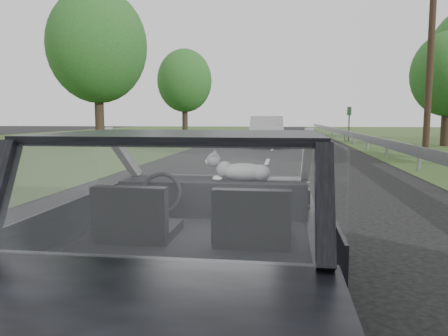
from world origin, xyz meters
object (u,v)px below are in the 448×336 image
(cat, at_px, (244,171))
(other_car, at_px, (266,131))
(utility_pole, at_px, (431,50))
(highway_sign, at_px, (349,124))
(subject_car, at_px, (201,228))

(cat, relative_size, other_car, 0.12)
(utility_pole, bearing_deg, cat, -111.24)
(other_car, bearing_deg, cat, -90.70)
(cat, height_order, other_car, other_car)
(other_car, bearing_deg, highway_sign, 44.38)
(subject_car, distance_m, cat, 0.74)
(cat, xyz_separation_m, utility_pole, (6.67, 17.16, 3.41))
(utility_pole, bearing_deg, other_car, 161.86)
(cat, height_order, utility_pole, utility_pole)
(other_car, height_order, highway_sign, highway_sign)
(cat, height_order, highway_sign, highway_sign)
(cat, distance_m, other_car, 19.57)
(highway_sign, relative_size, utility_pole, 0.24)
(other_car, xyz_separation_m, utility_pole, (7.31, -2.40, 3.69))
(subject_car, height_order, highway_sign, highway_sign)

